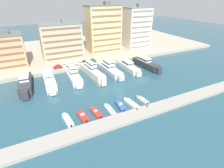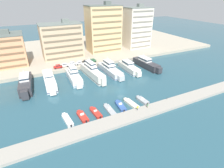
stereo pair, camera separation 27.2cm
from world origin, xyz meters
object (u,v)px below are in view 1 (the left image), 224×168
object	(u,v)px
motorboat_white_far_left	(68,120)
motorboat_grey_mid_right	(142,100)
yacht_silver_center	(110,69)
car_red_far_left	(58,66)
yacht_ivory_center_right	(129,67)
car_white_center_left	(79,63)
motorboat_blue_center	(121,106)
car_green_center_right	(92,60)
motorboat_cream_center_right	(131,104)
car_white_mid_left	(72,64)
pedestrian_mid_deck	(138,107)
motorboat_red_left	(83,116)
yacht_white_left	(49,80)
yacht_charcoal_far_left	(25,84)
pedestrian_near_edge	(148,105)
yacht_ivory_center_left	(92,72)
yacht_white_mid_left	(74,76)
motorboat_grey_center_left	(110,110)
yacht_charcoal_mid_right	(146,64)
car_black_center	(85,62)
motorboat_red_mid_left	(96,113)
car_white_left	(64,65)

from	to	relation	value
motorboat_white_far_left	motorboat_grey_mid_right	distance (m)	26.83
yacht_silver_center	car_red_far_left	distance (m)	25.92
yacht_ivory_center_right	car_white_center_left	xyz separation A→B (m)	(-20.99, 15.33, 0.73)
motorboat_blue_center	car_green_center_right	size ratio (longest dim) A/B	1.65
motorboat_white_far_left	motorboat_cream_center_right	world-z (taller)	motorboat_white_far_left
car_red_far_left	car_white_mid_left	bearing A→B (deg)	7.21
motorboat_white_far_left	pedestrian_mid_deck	size ratio (longest dim) A/B	4.08
yacht_silver_center	motorboat_grey_mid_right	bearing A→B (deg)	-91.17
motorboat_white_far_left	motorboat_red_left	world-z (taller)	motorboat_white_far_left
yacht_white_left	car_white_mid_left	xyz separation A→B (m)	(13.34, 13.88, 0.60)
yacht_charcoal_far_left	yacht_silver_center	size ratio (longest dim) A/B	0.92
yacht_ivory_center_right	car_red_far_left	distance (m)	35.39
car_white_center_left	pedestrian_near_edge	bearing A→B (deg)	-79.02
yacht_ivory_center_left	car_white_center_left	xyz separation A→B (m)	(-1.72, 14.59, -0.09)
yacht_white_mid_left	yacht_silver_center	world-z (taller)	yacht_white_mid_left
motorboat_blue_center	pedestrian_mid_deck	world-z (taller)	pedestrian_mid_deck
motorboat_grey_center_left	yacht_ivory_center_right	bearing A→B (deg)	48.86
motorboat_white_far_left	car_green_center_right	distance (m)	47.68
motorboat_grey_mid_right	yacht_ivory_center_left	bearing A→B (deg)	107.88
yacht_ivory_center_left	yacht_charcoal_mid_right	size ratio (longest dim) A/B	1.09
yacht_charcoal_far_left	car_red_far_left	size ratio (longest dim) A/B	4.79
motorboat_cream_center_right	car_black_center	bearing A→B (deg)	93.44
yacht_ivory_center_left	motorboat_red_mid_left	size ratio (longest dim) A/B	3.31
yacht_charcoal_far_left	motorboat_blue_center	world-z (taller)	yacht_charcoal_far_left
yacht_ivory_center_right	car_white_mid_left	world-z (taller)	yacht_ivory_center_right
yacht_ivory_center_right	motorboat_blue_center	world-z (taller)	yacht_ivory_center_right
yacht_white_mid_left	yacht_ivory_center_right	bearing A→B (deg)	-2.19
car_white_left	yacht_ivory_center_left	bearing A→B (deg)	-57.22
car_black_center	car_green_center_right	distance (m)	3.86
motorboat_blue_center	motorboat_grey_mid_right	xyz separation A→B (m)	(8.75, -0.36, -0.01)
motorboat_white_far_left	car_white_left	xyz separation A→B (m)	(8.45, 41.40, 2.05)
motorboat_blue_center	yacht_charcoal_mid_right	bearing A→B (deg)	41.61
motorboat_blue_center	car_white_left	bearing A→B (deg)	102.93
yacht_white_left	pedestrian_mid_deck	world-z (taller)	yacht_white_left
yacht_white_mid_left	car_white_mid_left	world-z (taller)	yacht_white_mid_left
motorboat_white_far_left	motorboat_grey_center_left	xyz separation A→B (m)	(13.81, -0.91, -0.13)
motorboat_red_left	car_white_mid_left	xyz separation A→B (m)	(7.74, 41.81, 2.14)
yacht_silver_center	car_red_far_left	world-z (taller)	yacht_silver_center
yacht_white_left	car_red_far_left	bearing A→B (deg)	64.98
motorboat_blue_center	motorboat_grey_mid_right	size ratio (longest dim) A/B	1.13
yacht_ivory_center_right	motorboat_white_far_left	xyz separation A→B (m)	(-37.23, -25.89, -1.32)
car_white_left	pedestrian_near_edge	world-z (taller)	car_white_left
yacht_ivory_center_right	pedestrian_near_edge	xyz separation A→B (m)	(-11.86, -31.71, 0.00)
motorboat_grey_mid_right	car_black_center	size ratio (longest dim) A/B	1.47
car_red_far_left	car_black_center	size ratio (longest dim) A/B	1.00
motorboat_red_left	motorboat_red_mid_left	world-z (taller)	motorboat_red_left
yacht_ivory_center_left	motorboat_red_left	xyz separation A→B (m)	(-13.30, -26.80, -2.22)
yacht_ivory_center_right	motorboat_grey_mid_right	world-z (taller)	yacht_ivory_center_right
pedestrian_mid_deck	motorboat_red_mid_left	bearing A→B (deg)	156.71
car_white_center_left	yacht_silver_center	bearing A→B (deg)	-50.89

